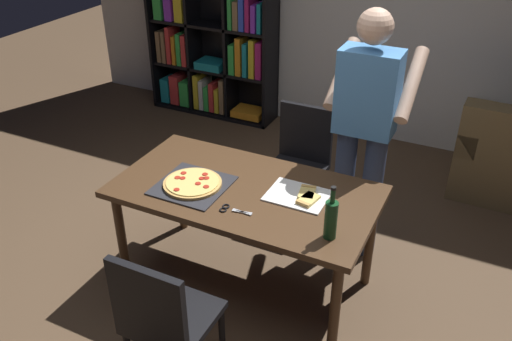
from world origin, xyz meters
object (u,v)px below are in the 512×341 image
Objects in this scene: dining_table at (245,199)px; bookshelf at (211,26)px; pepperoni_pizza_on_tray at (193,184)px; chair_near_camera at (163,316)px; wine_bottle at (331,219)px; person_serving_pizza at (365,124)px; chair_far_side at (300,157)px; kitchen_scissors at (231,209)px.

bookshelf is (-1.60, 2.37, 0.29)m from dining_table.
pepperoni_pizza_on_tray reaches higher than dining_table.
chair_near_camera is 0.99m from wine_bottle.
chair_near_camera is 1.76m from person_serving_pizza.
pepperoni_pizza_on_tray is (1.30, -2.49, -0.20)m from bookshelf.
pepperoni_pizza_on_tray is 0.94m from wine_bottle.
bookshelf is (-1.60, 1.45, 0.45)m from chair_far_side.
kitchen_scissors is at bearing -117.76° from person_serving_pizza.
wine_bottle is at bearing -20.35° from dining_table.
chair_far_side reaches higher than pepperoni_pizza_on_tray.
pepperoni_pizza_on_tray is 2.16× the size of kitchen_scissors.
wine_bottle is (0.62, -1.15, 0.36)m from chair_far_side.
chair_near_camera is at bearing -63.99° from bookshelf.
pepperoni_pizza_on_tray reaches higher than kitchen_scissors.
pepperoni_pizza_on_tray is 1.33× the size of wine_bottle.
dining_table is 2.88m from bookshelf.
chair_near_camera is 3.69m from bookshelf.
dining_table is at bearing -126.95° from person_serving_pizza.
bookshelf is at bearing 130.56° from wine_bottle.
chair_near_camera is at bearing -107.99° from person_serving_pizza.
wine_bottle is (2.23, -2.60, -0.09)m from bookshelf.
bookshelf reaches higher than dining_table.
chair_near_camera reaches higher than pepperoni_pizza_on_tray.
person_serving_pizza is at bearing 44.40° from pepperoni_pizza_on_tray.
person_serving_pizza reaches higher than pepperoni_pizza_on_tray.
person_serving_pizza is 0.94m from wine_bottle.
kitchen_scissors is (0.03, -0.24, 0.08)m from dining_table.
kitchen_scissors is (0.03, -1.16, 0.24)m from chair_far_side.
person_serving_pizza is (2.13, -1.67, 0.04)m from bookshelf.
person_serving_pizza is 8.98× the size of kitchen_scissors.
dining_table is 1.79× the size of chair_far_side.
wine_bottle is at bearing -7.11° from pepperoni_pizza_on_tray.
dining_table is 0.93m from person_serving_pizza.
kitchen_scissors is at bearing -88.52° from chair_far_side.
bookshelf reaches higher than chair_near_camera.
chair_far_side is at bearing 90.00° from dining_table.
person_serving_pizza reaches higher than chair_near_camera.
chair_far_side is 0.75m from person_serving_pizza.
kitchen_scissors is (1.63, -2.61, -0.21)m from bookshelf.
dining_table is 5.09× the size of wine_bottle.
person_serving_pizza is at bearing 96.09° from wine_bottle.
chair_near_camera is (-0.00, -0.92, -0.16)m from dining_table.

